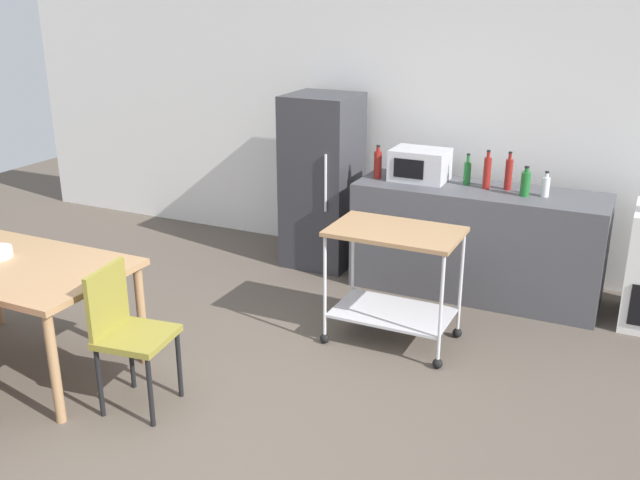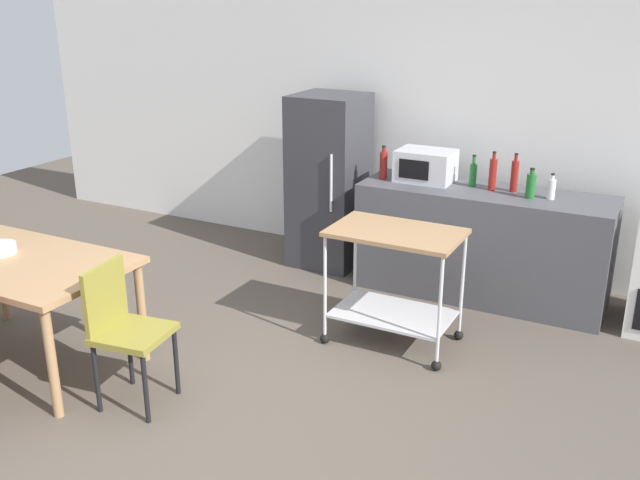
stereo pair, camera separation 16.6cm
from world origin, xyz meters
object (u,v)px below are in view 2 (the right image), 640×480
kitchen_cart (395,268)px  bottle_vinegar (514,175)px  dining_table (16,270)px  refrigerator (329,181)px  bottle_olive_oil (383,165)px  bottle_wine (531,185)px  chair_olive (124,325)px  bottle_soda (493,174)px  microwave (426,166)px  fruit_bowl (0,249)px  bottle_hot_sauce (473,174)px  bottle_sesame_oil (551,189)px

kitchen_cart → bottle_vinegar: bearing=66.4°
dining_table → refrigerator: (0.97, 2.63, 0.10)m
bottle_olive_oil → refrigerator: bearing=166.9°
bottle_wine → dining_table: bearing=-138.3°
chair_olive → refrigerator: 2.70m
bottle_soda → bottle_vinegar: size_ratio=1.01×
refrigerator → bottle_olive_oil: (0.58, -0.13, 0.25)m
refrigerator → bottle_wine: 1.82m
dining_table → bottle_soda: bottle_soda is taller
refrigerator → bottle_soda: (1.48, -0.06, 0.26)m
microwave → bottle_soda: (0.57, -0.02, 0.00)m
microwave → bottle_soda: 0.57m
dining_table → bottle_vinegar: size_ratio=4.89×
refrigerator → microwave: 0.95m
bottle_olive_oil → fruit_bowl: bottle_olive_oil is taller
bottle_hot_sauce → bottle_vinegar: size_ratio=0.84×
bottle_vinegar → bottle_sesame_oil: size_ratio=1.54×
chair_olive → bottle_wine: bearing=-43.1°
bottle_wine → fruit_bowl: (-2.95, -2.44, -0.22)m
dining_table → fruit_bowl: (-0.17, 0.03, 0.11)m
dining_table → bottle_vinegar: 3.71m
dining_table → bottle_sesame_oil: bearing=40.9°
bottle_soda → fruit_bowl: (-2.63, -2.53, -0.25)m
bottle_wine → bottle_soda: bearing=164.1°
refrigerator → fruit_bowl: (-1.14, -2.60, 0.01)m
bottle_soda → fruit_bowl: size_ratio=1.48×
kitchen_cart → fruit_bowl: size_ratio=4.33×
microwave → bottle_vinegar: bottle_vinegar is taller
bottle_olive_oil → bottle_sesame_oil: bottle_olive_oil is taller
bottle_wine → chair_olive: bearing=-125.7°
kitchen_cart → fruit_bowl: kitchen_cart is taller
chair_olive → bottle_olive_oil: bottle_olive_oil is taller
chair_olive → microwave: (0.93, 2.64, 0.51)m
kitchen_cart → microwave: microwave is taller
bottle_wine → fruit_bowl: bearing=-140.4°
microwave → fruit_bowl: size_ratio=2.19×
bottle_hot_sauce → bottle_soda: 0.18m
bottle_vinegar → bottle_wine: 0.20m
bottle_hot_sauce → bottle_soda: size_ratio=0.82×
refrigerator → kitchen_cart: size_ratio=1.70×
chair_olive → microwave: 2.85m
bottle_sesame_oil → chair_olive: bearing=-127.3°
bottle_hot_sauce → chair_olive: bearing=-116.5°
microwave → bottle_vinegar: size_ratio=1.50×
refrigerator → bottle_sesame_oil: size_ratio=7.76×
bottle_hot_sauce → bottle_vinegar: 0.34m
refrigerator → bottle_soda: bearing=-2.5°
microwave → bottle_vinegar: 0.73m
dining_table → chair_olive: (0.95, -0.06, -0.15)m
kitchen_cart → bottle_hot_sauce: 1.28m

